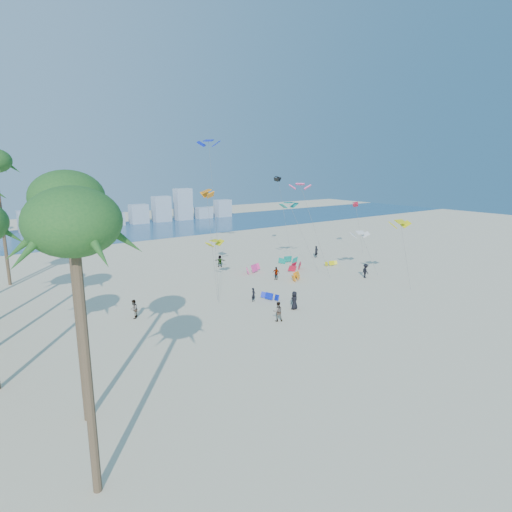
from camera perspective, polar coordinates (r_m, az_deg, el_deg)
ground at (r=35.41m, az=11.49°, el=-12.27°), size 220.00×220.00×0.00m
ocean at (r=97.71m, az=-21.08°, el=2.87°), size 220.00×220.00×0.00m
kitesurfer_near at (r=45.82m, az=-0.34°, el=-5.26°), size 0.66×0.58×1.52m
kitesurfer_mid at (r=40.21m, az=2.98°, el=-7.54°), size 1.15×1.06×1.90m
kitesurfers_far at (r=52.97m, az=2.22°, el=-2.68°), size 34.28×21.42×1.91m
grounded_kites at (r=57.99m, az=3.82°, el=-1.83°), size 19.22×14.99×1.05m
flying_kites at (r=57.61m, az=3.81°, el=8.48°), size 33.83×28.74×18.66m
distant_skyline at (r=106.70m, az=-23.22°, el=5.10°), size 85.00×3.00×8.40m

